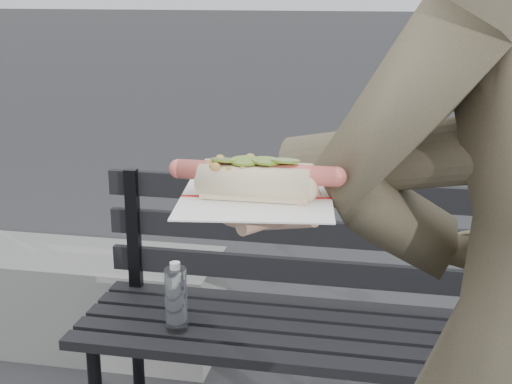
{
  "coord_description": "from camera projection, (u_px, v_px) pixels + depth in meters",
  "views": [
    {
      "loc": [
        0.17,
        -0.96,
        1.44
      ],
      "look_at": [
        0.0,
        -0.12,
        1.19
      ],
      "focal_mm": 50.0,
      "sensor_mm": 36.0,
      "label": 1
    }
  ],
  "objects": [
    {
      "name": "concrete_block",
      "position": [
        74.0,
        299.0,
        2.93
      ],
      "size": [
        1.2,
        0.4,
        0.4
      ],
      "primitive_type": "cube",
      "color": "slate",
      "rests_on": "ground"
    },
    {
      "name": "held_hotdog",
      "position": [
        414.0,
        161.0,
        0.91
      ],
      "size": [
        0.63,
        0.31,
        0.2
      ],
      "color": "#4B4532"
    },
    {
      "name": "park_bench",
      "position": [
        331.0,
        306.0,
        2.12
      ],
      "size": [
        1.5,
        0.44,
        0.88
      ],
      "color": "black",
      "rests_on": "ground"
    }
  ]
}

